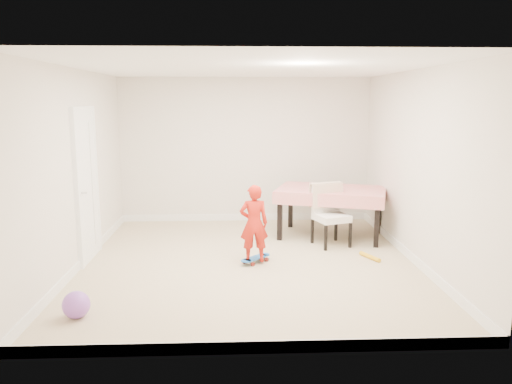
{
  "coord_description": "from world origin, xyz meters",
  "views": [
    {
      "loc": [
        -0.19,
        -6.53,
        2.18
      ],
      "look_at": [
        0.1,
        0.2,
        0.95
      ],
      "focal_mm": 35.0,
      "sensor_mm": 36.0,
      "label": 1
    }
  ],
  "objects_px": {
    "dining_chair": "(331,215)",
    "skateboard": "(256,260)",
    "child": "(254,226)",
    "dining_table": "(331,213)",
    "balloon": "(76,305)"
  },
  "relations": [
    {
      "from": "dining_table",
      "to": "child",
      "type": "xyz_separation_m",
      "value": [
        -1.3,
        -1.35,
        0.13
      ]
    },
    {
      "from": "child",
      "to": "balloon",
      "type": "height_order",
      "value": "child"
    },
    {
      "from": "dining_table",
      "to": "dining_chair",
      "type": "bearing_deg",
      "value": -81.76
    },
    {
      "from": "balloon",
      "to": "dining_chair",
      "type": "bearing_deg",
      "value": 38.71
    },
    {
      "from": "skateboard",
      "to": "child",
      "type": "relative_size",
      "value": 0.49
    },
    {
      "from": "dining_chair",
      "to": "skateboard",
      "type": "height_order",
      "value": "dining_chair"
    },
    {
      "from": "balloon",
      "to": "child",
      "type": "bearing_deg",
      "value": 41.25
    },
    {
      "from": "child",
      "to": "balloon",
      "type": "xyz_separation_m",
      "value": [
        -1.87,
        -1.64,
        -0.39
      ]
    },
    {
      "from": "dining_chair",
      "to": "skateboard",
      "type": "bearing_deg",
      "value": -165.68
    },
    {
      "from": "dining_table",
      "to": "balloon",
      "type": "xyz_separation_m",
      "value": [
        -3.17,
        -2.99,
        -0.26
      ]
    },
    {
      "from": "child",
      "to": "balloon",
      "type": "relative_size",
      "value": 3.77
    },
    {
      "from": "dining_chair",
      "to": "balloon",
      "type": "bearing_deg",
      "value": -160.29
    },
    {
      "from": "dining_chair",
      "to": "skateboard",
      "type": "distance_m",
      "value": 1.49
    },
    {
      "from": "dining_table",
      "to": "skateboard",
      "type": "xyz_separation_m",
      "value": [
        -1.28,
        -1.3,
        -0.36
      ]
    },
    {
      "from": "balloon",
      "to": "skateboard",
      "type": "bearing_deg",
      "value": 41.72
    }
  ]
}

